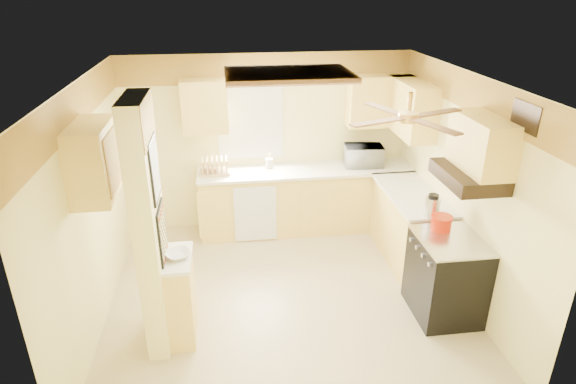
{
  "coord_description": "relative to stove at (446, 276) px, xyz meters",
  "views": [
    {
      "loc": [
        -0.6,
        -4.64,
        3.38
      ],
      "look_at": [
        0.08,
        0.35,
        1.16
      ],
      "focal_mm": 30.0,
      "sensor_mm": 36.0,
      "label": 1
    }
  ],
  "objects": [
    {
      "name": "floor",
      "position": [
        -1.67,
        0.55,
        -0.46
      ],
      "size": [
        4.0,
        4.0,
        0.0
      ],
      "primitive_type": "plane",
      "color": "#C1B186",
      "rests_on": "ground"
    },
    {
      "name": "ceiling",
      "position": [
        -1.67,
        0.55,
        2.04
      ],
      "size": [
        4.0,
        4.0,
        0.0
      ],
      "primitive_type": "plane",
      "rotation": [
        3.14,
        0.0,
        0.0
      ],
      "color": "white",
      "rests_on": "wall_back"
    },
    {
      "name": "wall_back",
      "position": [
        -1.67,
        2.45,
        0.79
      ],
      "size": [
        4.0,
        0.0,
        4.0
      ],
      "primitive_type": "plane",
      "rotation": [
        1.57,
        0.0,
        0.0
      ],
      "color": "#FFF19B",
      "rests_on": "floor"
    },
    {
      "name": "wall_front",
      "position": [
        -1.67,
        -1.35,
        0.79
      ],
      "size": [
        4.0,
        0.0,
        4.0
      ],
      "primitive_type": "plane",
      "rotation": [
        -1.57,
        0.0,
        0.0
      ],
      "color": "#FFF19B",
      "rests_on": "floor"
    },
    {
      "name": "wall_left",
      "position": [
        -3.67,
        0.55,
        0.79
      ],
      "size": [
        0.0,
        3.8,
        3.8
      ],
      "primitive_type": "plane",
      "rotation": [
        1.57,
        0.0,
        1.57
      ],
      "color": "#FFF19B",
      "rests_on": "floor"
    },
    {
      "name": "wall_right",
      "position": [
        0.33,
        0.55,
        0.79
      ],
      "size": [
        0.0,
        3.8,
        3.8
      ],
      "primitive_type": "plane",
      "rotation": [
        1.57,
        0.0,
        -1.57
      ],
      "color": "#FFF19B",
      "rests_on": "floor"
    },
    {
      "name": "wallpaper_border",
      "position": [
        -1.67,
        2.43,
        1.84
      ],
      "size": [
        4.0,
        0.02,
        0.4
      ],
      "primitive_type": "cube",
      "color": "gold",
      "rests_on": "wall_back"
    },
    {
      "name": "partition_column",
      "position": [
        -3.02,
        0.0,
        0.79
      ],
      "size": [
        0.2,
        0.7,
        2.5
      ],
      "primitive_type": "cube",
      "color": "#FFF19B",
      "rests_on": "floor"
    },
    {
      "name": "partition_ledge",
      "position": [
        -2.8,
        0.0,
        -0.01
      ],
      "size": [
        0.25,
        0.55,
        0.9
      ],
      "primitive_type": "cube",
      "color": "#F4D15F",
      "rests_on": "floor"
    },
    {
      "name": "ledge_top",
      "position": [
        -2.8,
        0.0,
        0.46
      ],
      "size": [
        0.28,
        0.58,
        0.04
      ],
      "primitive_type": "cube",
      "color": "white",
      "rests_on": "partition_ledge"
    },
    {
      "name": "lower_cabinets_back",
      "position": [
        -1.17,
        2.15,
        -0.01
      ],
      "size": [
        3.0,
        0.6,
        0.9
      ],
      "primitive_type": "cube",
      "color": "#F4D15F",
      "rests_on": "floor"
    },
    {
      "name": "lower_cabinets_right",
      "position": [
        0.03,
        1.15,
        -0.01
      ],
      "size": [
        0.6,
        1.4,
        0.9
      ],
      "primitive_type": "cube",
      "color": "#F4D15F",
      "rests_on": "floor"
    },
    {
      "name": "countertop_back",
      "position": [
        -1.17,
        2.14,
        0.46
      ],
      "size": [
        3.04,
        0.64,
        0.04
      ],
      "primitive_type": "cube",
      "color": "white",
      "rests_on": "lower_cabinets_back"
    },
    {
      "name": "countertop_right",
      "position": [
        0.02,
        1.15,
        0.46
      ],
      "size": [
        0.64,
        1.44,
        0.04
      ],
      "primitive_type": "cube",
      "color": "white",
      "rests_on": "lower_cabinets_right"
    },
    {
      "name": "dishwasher_panel",
      "position": [
        -1.92,
        1.84,
        -0.03
      ],
      "size": [
        0.58,
        0.02,
        0.8
      ],
      "primitive_type": "cube",
      "color": "white",
      "rests_on": "lower_cabinets_back"
    },
    {
      "name": "window",
      "position": [
        -1.92,
        2.44,
        1.09
      ],
      "size": [
        0.92,
        0.02,
        1.02
      ],
      "color": "white",
      "rests_on": "wall_back"
    },
    {
      "name": "upper_cab_back_left",
      "position": [
        -2.52,
        2.27,
        1.39
      ],
      "size": [
        0.6,
        0.35,
        0.7
      ],
      "primitive_type": "cube",
      "color": "#F4D15F",
      "rests_on": "wall_back"
    },
    {
      "name": "upper_cab_back_right",
      "position": [
        -0.12,
        2.27,
        1.39
      ],
      "size": [
        0.9,
        0.35,
        0.7
      ],
      "primitive_type": "cube",
      "color": "#F4D15F",
      "rests_on": "wall_back"
    },
    {
      "name": "upper_cab_right",
      "position": [
        0.16,
        1.8,
        1.39
      ],
      "size": [
        0.35,
        1.0,
        0.7
      ],
      "primitive_type": "cube",
      "color": "#F4D15F",
      "rests_on": "wall_right"
    },
    {
      "name": "upper_cab_left_wall",
      "position": [
        -3.49,
        0.3,
        1.39
      ],
      "size": [
        0.35,
        0.75,
        0.7
      ],
      "primitive_type": "cube",
      "color": "#F4D15F",
      "rests_on": "wall_left"
    },
    {
      "name": "upper_cab_over_stove",
      "position": [
        0.16,
        0.0,
        1.49
      ],
      "size": [
        0.35,
        0.76,
        0.52
      ],
      "primitive_type": "cube",
      "color": "#F4D15F",
      "rests_on": "wall_right"
    },
    {
      "name": "stove",
      "position": [
        0.0,
        0.0,
        0.0
      ],
      "size": [
        0.68,
        0.77,
        0.92
      ],
      "color": "black",
      "rests_on": "floor"
    },
    {
      "name": "range_hood",
      "position": [
        0.07,
        0.0,
        1.16
      ],
      "size": [
        0.5,
        0.76,
        0.14
      ],
      "primitive_type": "cube",
      "color": "black",
      "rests_on": "upper_cab_over_stove"
    },
    {
      "name": "poster_menu",
      "position": [
        -2.91,
        0.0,
        1.39
      ],
      "size": [
        0.02,
        0.42,
        0.57
      ],
      "color": "black",
      "rests_on": "partition_column"
    },
    {
      "name": "poster_nashville",
      "position": [
        -2.91,
        0.0,
        0.74
      ],
      "size": [
        0.02,
        0.42,
        0.57
      ],
      "color": "black",
      "rests_on": "partition_column"
    },
    {
      "name": "ceiling_light_panel",
      "position": [
        -1.57,
        1.05,
        2.0
      ],
      "size": [
        1.35,
        0.95,
        0.06
      ],
      "color": "brown",
      "rests_on": "ceiling"
    },
    {
      "name": "ceiling_fan",
      "position": [
        -0.67,
        -0.15,
        1.83
      ],
      "size": [
        1.15,
        1.15,
        0.26
      ],
      "color": "gold",
      "rests_on": "ceiling"
    },
    {
      "name": "vent_grate",
      "position": [
        0.31,
        -0.35,
        1.84
      ],
      "size": [
        0.02,
        0.4,
        0.25
      ],
      "primitive_type": "cube",
      "color": "black",
      "rests_on": "wall_right"
    },
    {
      "name": "microwave",
      "position": [
        -0.33,
        2.18,
        0.63
      ],
      "size": [
        0.56,
        0.41,
        0.29
      ],
      "primitive_type": "imported",
      "rotation": [
        0.0,
        0.0,
        3.05
      ],
      "color": "white",
      "rests_on": "countertop_back"
    },
    {
      "name": "bowl",
      "position": [
        -2.78,
        -0.01,
        0.51
      ],
      "size": [
        0.32,
        0.32,
        0.06
      ],
      "primitive_type": "imported",
      "rotation": [
        0.0,
        0.0,
        0.42
      ],
      "color": "white",
      "rests_on": "ledge_top"
    },
    {
      "name": "dutch_oven",
      "position": [
        -0.02,
        0.23,
        0.53
      ],
      "size": [
        0.23,
        0.23,
        0.15
      ],
      "color": "#BF1D04",
      "rests_on": "stove"
    },
    {
      "name": "kettle",
      "position": [
        -0.01,
        0.5,
        0.6
      ],
      "size": [
        0.17,
        0.17,
        0.26
      ],
      "color": "silver",
      "rests_on": "countertop_right"
    },
    {
      "name": "dish_rack",
      "position": [
        -2.44,
        2.13,
        0.56
      ],
      "size": [
        0.41,
        0.32,
        0.22
      ],
      "color": "tan",
      "rests_on": "countertop_back"
    },
    {
      "name": "utensil_crock",
      "position": [
        -1.68,
        2.27,
        0.55
      ],
      "size": [
        0.11,
        0.11,
        0.21
      ],
      "color": "white",
      "rests_on": "countertop_back"
    }
  ]
}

